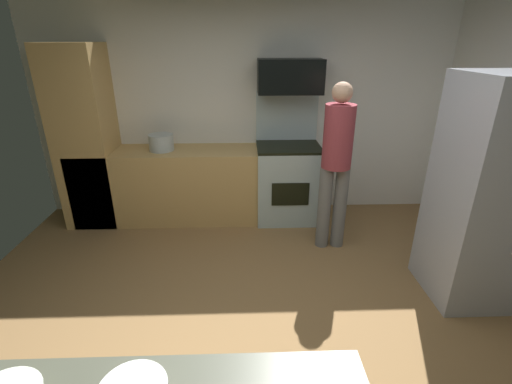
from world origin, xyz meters
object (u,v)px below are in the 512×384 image
(person_cook, at_px, (336,160))
(stock_pot, at_px, (161,142))
(oven_range, at_px, (287,179))
(microwave, at_px, (290,76))
(refrigerator, at_px, (498,194))

(person_cook, bearing_deg, stock_pot, 158.96)
(oven_range, xyz_separation_m, microwave, (0.00, 0.08, 1.22))
(oven_range, xyz_separation_m, person_cook, (0.40, -0.73, 0.48))
(oven_range, distance_m, refrigerator, 2.24)
(refrigerator, height_order, stock_pot, refrigerator)
(oven_range, bearing_deg, refrigerator, -45.57)
(microwave, xyz_separation_m, stock_pot, (-1.52, -0.08, -0.74))
(stock_pot, bearing_deg, oven_range, -0.18)
(oven_range, height_order, person_cook, person_cook)
(refrigerator, xyz_separation_m, person_cook, (-1.14, 0.84, 0.04))
(refrigerator, bearing_deg, person_cook, 143.71)
(refrigerator, bearing_deg, microwave, 132.92)
(microwave, xyz_separation_m, refrigerator, (1.54, -1.65, -0.78))
(oven_range, bearing_deg, microwave, 90.00)
(refrigerator, distance_m, person_cook, 1.41)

